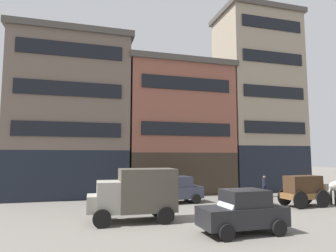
{
  "coord_description": "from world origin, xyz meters",
  "views": [
    {
      "loc": [
        -7.26,
        -14.61,
        3.28
      ],
      "look_at": [
        -2.52,
        2.16,
        5.07
      ],
      "focal_mm": 31.07,
      "sensor_mm": 36.0,
      "label": 1
    }
  ],
  "objects": [
    {
      "name": "building_center_right",
      "position": [
        9.4,
        10.78,
        9.0
      ],
      "size": [
        8.05,
        5.77,
        17.89
      ],
      "color": "black",
      "rests_on": "ground_plane"
    },
    {
      "name": "cargo_wagon",
      "position": [
        6.51,
        1.51,
        1.15
      ],
      "size": [
        2.97,
        1.64,
        1.98
      ],
      "color": "brown",
      "rests_on": "ground_plane"
    },
    {
      "name": "sedan_light",
      "position": [
        -1.11,
        5.16,
        0.91
      ],
      "size": [
        3.84,
        2.16,
        1.83
      ],
      "color": "#333847",
      "rests_on": "ground_plane"
    },
    {
      "name": "ground_plane",
      "position": [
        0.0,
        0.0,
        0.0
      ],
      "size": [
        120.0,
        120.0,
        0.0
      ],
      "primitive_type": "plane",
      "color": "slate"
    },
    {
      "name": "delivery_truck_near",
      "position": [
        -4.78,
        0.2,
        1.42
      ],
      "size": [
        4.39,
        2.21,
        2.62
      ],
      "color": "gray",
      "rests_on": "ground_plane"
    },
    {
      "name": "building_center_left",
      "position": [
        0.84,
        10.79,
        5.94
      ],
      "size": [
        9.75,
        5.77,
        11.79
      ],
      "color": "#33281E",
      "rests_on": "ground_plane"
    },
    {
      "name": "pedestrian_officer",
      "position": [
        6.65,
        6.09,
        0.98
      ],
      "size": [
        0.44,
        0.44,
        1.79
      ],
      "color": "black",
      "rests_on": "ground_plane"
    },
    {
      "name": "building_far_left",
      "position": [
        -8.55,
        10.78,
        6.75
      ],
      "size": [
        9.74,
        5.77,
        13.42
      ],
      "color": "black",
      "rests_on": "ground_plane"
    },
    {
      "name": "sedan_dark",
      "position": [
        -0.74,
        -3.26,
        0.91
      ],
      "size": [
        3.75,
        1.96,
        1.83
      ],
      "color": "black",
      "rests_on": "ground_plane"
    }
  ]
}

